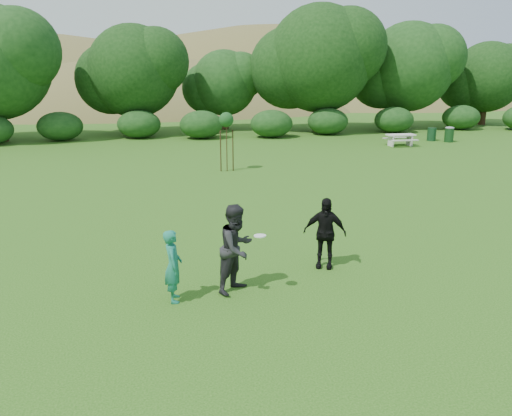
{
  "coord_description": "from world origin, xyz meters",
  "views": [
    {
      "loc": [
        -2.63,
        -10.13,
        4.86
      ],
      "look_at": [
        0.0,
        3.0,
        1.1
      ],
      "focal_mm": 35.0,
      "sensor_mm": 36.0,
      "label": 1
    }
  ],
  "objects_px": {
    "trash_can_near": "(432,134)",
    "sapling": "(226,121)",
    "player_teal": "(173,266)",
    "player_black": "(325,233)",
    "player_grey": "(237,248)",
    "trash_can_lidded": "(449,134)",
    "picnic_table": "(400,138)"
  },
  "relations": [
    {
      "from": "player_black",
      "to": "player_grey",
      "type": "bearing_deg",
      "value": -135.13
    },
    {
      "from": "player_black",
      "to": "trash_can_near",
      "type": "xyz_separation_m",
      "value": [
        14.75,
        20.32,
        -0.46
      ]
    },
    {
      "from": "player_grey",
      "to": "player_black",
      "type": "relative_size",
      "value": 1.11
    },
    {
      "from": "player_grey",
      "to": "picnic_table",
      "type": "relative_size",
      "value": 1.12
    },
    {
      "from": "trash_can_near",
      "to": "sapling",
      "type": "height_order",
      "value": "sapling"
    },
    {
      "from": "player_teal",
      "to": "trash_can_lidded",
      "type": "xyz_separation_m",
      "value": [
        19.39,
        20.73,
        -0.26
      ]
    },
    {
      "from": "player_teal",
      "to": "trash_can_lidded",
      "type": "distance_m",
      "value": 28.39
    },
    {
      "from": "picnic_table",
      "to": "trash_can_lidded",
      "type": "relative_size",
      "value": 1.71
    },
    {
      "from": "player_grey",
      "to": "trash_can_lidded",
      "type": "height_order",
      "value": "player_grey"
    },
    {
      "from": "player_grey",
      "to": "trash_can_near",
      "type": "distance_m",
      "value": 27.3
    },
    {
      "from": "player_teal",
      "to": "sapling",
      "type": "distance_m",
      "value": 14.22
    },
    {
      "from": "player_black",
      "to": "trash_can_near",
      "type": "height_order",
      "value": "player_black"
    },
    {
      "from": "player_grey",
      "to": "trash_can_near",
      "type": "bearing_deg",
      "value": 8.11
    },
    {
      "from": "trash_can_near",
      "to": "player_black",
      "type": "bearing_deg",
      "value": -125.97
    },
    {
      "from": "player_black",
      "to": "sapling",
      "type": "relative_size",
      "value": 0.64
    },
    {
      "from": "player_teal",
      "to": "sapling",
      "type": "relative_size",
      "value": 0.56
    },
    {
      "from": "player_teal",
      "to": "trash_can_near",
      "type": "height_order",
      "value": "player_teal"
    },
    {
      "from": "player_teal",
      "to": "trash_can_near",
      "type": "distance_m",
      "value": 28.39
    },
    {
      "from": "player_teal",
      "to": "trash_can_near",
      "type": "bearing_deg",
      "value": -41.0
    },
    {
      "from": "player_teal",
      "to": "player_black",
      "type": "height_order",
      "value": "player_black"
    },
    {
      "from": "player_grey",
      "to": "trash_can_lidded",
      "type": "xyz_separation_m",
      "value": [
        17.97,
        20.49,
        -0.47
      ]
    },
    {
      "from": "player_teal",
      "to": "picnic_table",
      "type": "relative_size",
      "value": 0.89
    },
    {
      "from": "player_grey",
      "to": "player_black",
      "type": "distance_m",
      "value": 2.55
    },
    {
      "from": "player_black",
      "to": "trash_can_near",
      "type": "bearing_deg",
      "value": 77.34
    },
    {
      "from": "player_black",
      "to": "picnic_table",
      "type": "bearing_deg",
      "value": 81.49
    },
    {
      "from": "sapling",
      "to": "player_grey",
      "type": "bearing_deg",
      "value": -97.17
    },
    {
      "from": "player_teal",
      "to": "player_black",
      "type": "relative_size",
      "value": 0.88
    },
    {
      "from": "player_grey",
      "to": "trash_can_lidded",
      "type": "bearing_deg",
      "value": 5.69
    },
    {
      "from": "player_teal",
      "to": "player_grey",
      "type": "relative_size",
      "value": 0.79
    },
    {
      "from": "trash_can_lidded",
      "to": "player_black",
      "type": "bearing_deg",
      "value": -128.59
    },
    {
      "from": "player_teal",
      "to": "sapling",
      "type": "height_order",
      "value": "sapling"
    },
    {
      "from": "trash_can_near",
      "to": "trash_can_lidded",
      "type": "bearing_deg",
      "value": -42.11
    }
  ]
}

